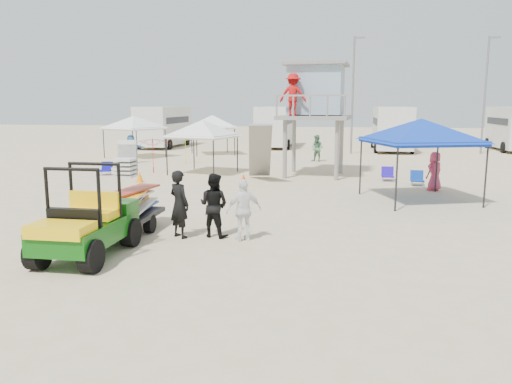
% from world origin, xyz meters
% --- Properties ---
extents(ground, '(140.00, 140.00, 0.00)m').
position_xyz_m(ground, '(0.00, 0.00, 0.00)').
color(ground, beige).
rests_on(ground, ground).
extents(utility_cart, '(1.44, 2.73, 2.07)m').
position_xyz_m(utility_cart, '(-3.07, 1.19, 0.96)').
color(utility_cart, '#0C500C').
rests_on(utility_cart, ground).
extents(surf_trailer, '(1.31, 2.40, 2.19)m').
position_xyz_m(surf_trailer, '(-3.07, 3.53, 0.89)').
color(surf_trailer, black).
rests_on(surf_trailer, ground).
extents(man_left, '(0.77, 0.70, 1.76)m').
position_xyz_m(man_left, '(-1.55, 3.23, 0.88)').
color(man_left, black).
rests_on(man_left, ground).
extents(man_mid, '(0.94, 0.82, 1.67)m').
position_xyz_m(man_mid, '(-0.70, 3.48, 0.83)').
color(man_mid, black).
rests_on(man_mid, ground).
extents(man_right, '(0.99, 0.80, 1.57)m').
position_xyz_m(man_right, '(0.15, 3.23, 0.79)').
color(man_right, white).
rests_on(man_right, ground).
extents(lifeguard_tower, '(3.50, 3.50, 5.23)m').
position_xyz_m(lifeguard_tower, '(1.03, 15.48, 3.90)').
color(lifeguard_tower, gray).
rests_on(lifeguard_tower, ground).
extents(canopy_blue, '(4.22, 4.22, 3.33)m').
position_xyz_m(canopy_blue, '(5.22, 9.57, 2.79)').
color(canopy_blue, black).
rests_on(canopy_blue, ground).
extents(canopy_white_a, '(3.29, 3.29, 3.07)m').
position_xyz_m(canopy_white_a, '(-4.38, 15.17, 2.52)').
color(canopy_white_a, black).
rests_on(canopy_white_a, ground).
extents(canopy_white_b, '(3.89, 3.89, 3.11)m').
position_xyz_m(canopy_white_b, '(-10.93, 21.84, 2.57)').
color(canopy_white_b, black).
rests_on(canopy_white_b, ground).
extents(canopy_white_c, '(3.62, 3.62, 3.11)m').
position_xyz_m(canopy_white_c, '(-6.48, 24.76, 2.56)').
color(canopy_white_c, black).
rests_on(canopy_white_c, ground).
extents(umbrella_a, '(2.32, 2.35, 1.80)m').
position_xyz_m(umbrella_a, '(-6.93, 14.88, 0.90)').
color(umbrella_a, red).
rests_on(umbrella_a, ground).
extents(umbrella_b, '(2.72, 2.72, 1.75)m').
position_xyz_m(umbrella_b, '(-6.47, 18.85, 0.88)').
color(umbrella_b, '#CBC912').
rests_on(umbrella_b, ground).
extents(cone_near, '(0.34, 0.34, 0.50)m').
position_xyz_m(cone_near, '(-1.64, 11.87, 0.25)').
color(cone_near, '#FF4308').
rests_on(cone_near, ground).
extents(cone_far, '(0.34, 0.34, 0.50)m').
position_xyz_m(cone_far, '(-6.37, 11.89, 0.25)').
color(cone_far, orange).
rests_on(cone_far, ground).
extents(beach_chair_a, '(0.65, 0.70, 0.64)m').
position_xyz_m(beach_chair_a, '(-8.96, 13.87, 0.31)').
color(beach_chair_a, '#0E0E9A').
rests_on(beach_chair_a, ground).
extents(beach_chair_b, '(0.55, 0.59, 0.64)m').
position_xyz_m(beach_chair_b, '(4.54, 14.29, 0.31)').
color(beach_chair_b, '#2510B1').
rests_on(beach_chair_b, ground).
extents(beach_chair_c, '(0.55, 0.58, 0.64)m').
position_xyz_m(beach_chair_c, '(5.67, 13.14, 0.31)').
color(beach_chair_c, '#0D3796').
rests_on(beach_chair_c, ground).
extents(rv_far_left, '(2.64, 6.80, 3.25)m').
position_xyz_m(rv_far_left, '(-12.00, 29.99, 1.80)').
color(rv_far_left, silver).
rests_on(rv_far_left, ground).
extents(rv_mid_left, '(2.65, 6.50, 3.25)m').
position_xyz_m(rv_mid_left, '(-3.00, 31.49, 1.80)').
color(rv_mid_left, silver).
rests_on(rv_mid_left, ground).
extents(rv_mid_right, '(2.64, 7.00, 3.25)m').
position_xyz_m(rv_mid_right, '(6.00, 29.99, 1.80)').
color(rv_mid_right, silver).
rests_on(rv_mid_right, ground).
extents(light_pole_left, '(0.14, 0.14, 8.00)m').
position_xyz_m(light_pole_left, '(3.00, 27.00, 4.00)').
color(light_pole_left, slate).
rests_on(light_pole_left, ground).
extents(light_pole_right, '(0.14, 0.14, 8.00)m').
position_xyz_m(light_pole_right, '(12.00, 28.50, 4.00)').
color(light_pole_right, slate).
rests_on(light_pole_right, ground).
extents(distant_beachgoers, '(17.15, 10.48, 1.68)m').
position_xyz_m(distant_beachgoers, '(-3.13, 18.03, 0.82)').
color(distant_beachgoers, '#2F5F8F').
rests_on(distant_beachgoers, ground).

